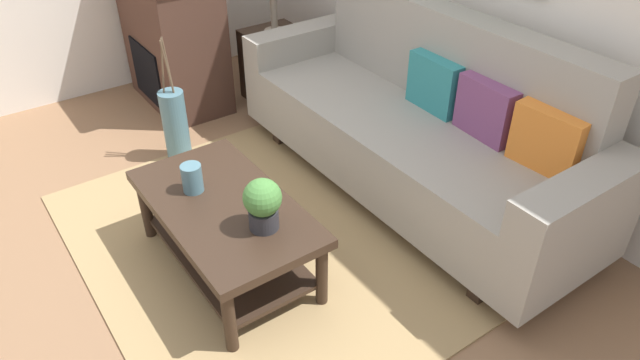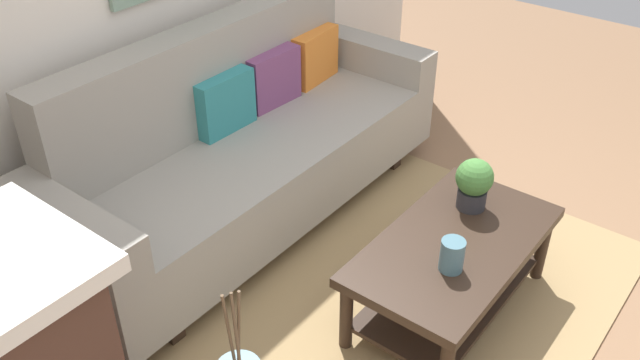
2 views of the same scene
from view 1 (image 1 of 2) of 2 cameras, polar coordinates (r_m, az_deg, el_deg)
ground_plane at (r=3.18m, az=-11.67°, el=-8.78°), size 8.91×8.91×0.00m
area_rug at (r=3.34m, az=-3.93°, el=-5.43°), size 2.33×2.06×0.01m
couch at (r=3.55m, az=9.40°, el=5.21°), size 2.46×0.84×1.08m
throw_pillow_teal at (r=3.51m, az=11.28°, el=9.28°), size 0.36×0.13×0.32m
throw_pillow_plum at (r=3.29m, az=16.08°, el=6.69°), size 0.37×0.14×0.32m
throw_pillow_orange at (r=3.10m, az=21.47°, el=3.70°), size 0.37×0.15×0.32m
coffee_table at (r=2.98m, az=-9.28°, el=-4.01°), size 1.10×0.60×0.43m
tabletop_vase at (r=2.98m, az=-12.47°, el=0.17°), size 0.10×0.10×0.15m
potted_plant_tabletop at (r=2.64m, az=-5.66°, el=-2.27°), size 0.18×0.18×0.26m
side_table at (r=4.68m, az=-4.31°, el=11.09°), size 0.44×0.44×0.56m
fireplace at (r=4.66m, az=-14.33°, el=14.09°), size 1.02×0.58×1.16m
floor_vase at (r=4.00m, az=-14.03°, el=5.19°), size 0.17×0.17×0.49m
floor_vase_branch_a at (r=3.79m, az=-14.82°, el=10.67°), size 0.01×0.05×0.36m
floor_vase_branch_b at (r=3.83m, az=-14.76°, el=10.88°), size 0.05×0.02×0.36m
floor_vase_branch_c at (r=3.82m, az=-15.24°, el=10.74°), size 0.03×0.04×0.36m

